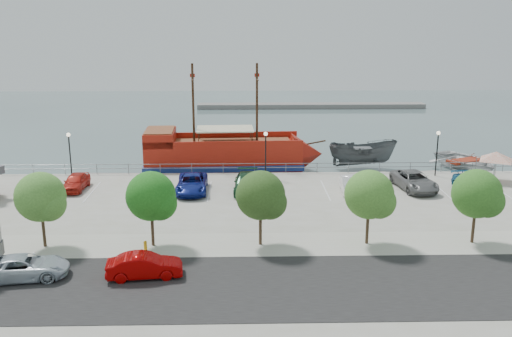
{
  "coord_description": "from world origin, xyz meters",
  "views": [
    {
      "loc": [
        -2.12,
        -44.81,
        14.38
      ],
      "look_at": [
        -1.0,
        2.0,
        2.0
      ],
      "focal_mm": 40.0,
      "sensor_mm": 36.0,
      "label": 1
    }
  ],
  "objects": [
    {
      "name": "seawall_railing",
      "position": [
        0.0,
        7.8,
        0.53
      ],
      "size": [
        50.0,
        0.06,
        1.0
      ],
      "color": "slate",
      "rests_on": "land_slab"
    },
    {
      "name": "dock_east",
      "position": [
        14.55,
        9.2,
        -0.81
      ],
      "size": [
        6.81,
        3.41,
        0.37
      ],
      "primitive_type": "cube",
      "rotation": [
        0.0,
        0.0,
        0.25
      ],
      "color": "gray",
      "rests_on": "ground"
    },
    {
      "name": "dock_mid",
      "position": [
        8.92,
        9.2,
        -0.8
      ],
      "size": [
        6.98,
        2.4,
        0.39
      ],
      "primitive_type": "cube",
      "rotation": [
        0.0,
        0.0,
        0.06
      ],
      "color": "slate",
      "rests_on": "ground"
    },
    {
      "name": "parked_car_c",
      "position": [
        -6.46,
        1.85,
        0.76
      ],
      "size": [
        2.63,
        5.51,
        1.52
      ],
      "primitive_type": "imported",
      "rotation": [
        0.0,
        0.0,
        0.02
      ],
      "color": "navy",
      "rests_on": "land_slab"
    },
    {
      "name": "parked_car_f",
      "position": [
        7.0,
        1.37,
        0.68
      ],
      "size": [
        1.68,
        4.22,
        1.37
      ],
      "primitive_type": "imported",
      "rotation": [
        0.0,
        0.0,
        -0.06
      ],
      "color": "white",
      "rests_on": "land_slab"
    },
    {
      "name": "sidewalk",
      "position": [
        0.0,
        -10.0,
        0.01
      ],
      "size": [
        100.0,
        4.0,
        0.05
      ],
      "primitive_type": "cube",
      "color": "#A9A694",
      "rests_on": "land_slab"
    },
    {
      "name": "tree_c",
      "position": [
        -7.85,
        -10.07,
        3.3
      ],
      "size": [
        3.3,
        3.2,
        5.0
      ],
      "color": "#473321",
      "rests_on": "sidewalk"
    },
    {
      "name": "tree_f",
      "position": [
        13.15,
        -10.07,
        3.3
      ],
      "size": [
        3.3,
        3.2,
        5.0
      ],
      "color": "#473321",
      "rests_on": "sidewalk"
    },
    {
      "name": "parked_car_h",
      "position": [
        17.39,
        1.21,
        0.69
      ],
      "size": [
        2.51,
        4.96,
        1.38
      ],
      "primitive_type": "imported",
      "rotation": [
        0.0,
        0.0,
        0.12
      ],
      "color": "#1F6B96",
      "rests_on": "land_slab"
    },
    {
      "name": "street_sedan",
      "position": [
        -7.76,
        -14.69,
        0.71
      ],
      "size": [
        4.44,
        2.01,
        1.42
      ],
      "primitive_type": "imported",
      "rotation": [
        0.0,
        0.0,
        1.69
      ],
      "color": "#9E0303",
      "rests_on": "street"
    },
    {
      "name": "lamp_post_right",
      "position": [
        16.0,
        6.5,
        2.94
      ],
      "size": [
        0.36,
        0.36,
        4.28
      ],
      "color": "black",
      "rests_on": "land_slab"
    },
    {
      "name": "patrol_boat",
      "position": [
        10.47,
        13.02,
        0.39
      ],
      "size": [
        7.21,
        2.8,
        2.78
      ],
      "primitive_type": "imported",
      "rotation": [
        0.0,
        0.0,
        1.59
      ],
      "color": "#4C5053",
      "rests_on": "ground"
    },
    {
      "name": "fire_hydrant",
      "position": [
        -8.37,
        -10.8,
        0.36
      ],
      "size": [
        0.23,
        0.23,
        0.67
      ],
      "rotation": [
        0.0,
        0.0,
        -0.37
      ],
      "color": "orange",
      "rests_on": "sidewalk"
    },
    {
      "name": "street_van",
      "position": [
        -14.59,
        -14.67,
        0.69
      ],
      "size": [
        5.24,
        3.01,
        1.38
      ],
      "primitive_type": "imported",
      "rotation": [
        0.0,
        0.0,
        1.72
      ],
      "color": "#B3BFC9",
      "rests_on": "street"
    },
    {
      "name": "street",
      "position": [
        0.0,
        -16.0,
        0.01
      ],
      "size": [
        100.0,
        8.0,
        0.04
      ],
      "primitive_type": "cube",
      "color": "black",
      "rests_on": "land_slab"
    },
    {
      "name": "lamp_post_mid",
      "position": [
        0.0,
        6.5,
        2.94
      ],
      "size": [
        0.36,
        0.36,
        4.28
      ],
      "color": "black",
      "rests_on": "land_slab"
    },
    {
      "name": "parked_car_d",
      "position": [
        -1.8,
        1.89,
        0.76
      ],
      "size": [
        2.33,
        5.3,
        1.51
      ],
      "primitive_type": "imported",
      "rotation": [
        0.0,
        0.0,
        -0.04
      ],
      "color": "#184125",
      "rests_on": "land_slab"
    },
    {
      "name": "pirate_ship",
      "position": [
        -2.76,
        11.73,
        0.94
      ],
      "size": [
        18.52,
        5.82,
        11.61
      ],
      "rotation": [
        0.0,
        0.0,
        0.04
      ],
      "color": "#A41B0E",
      "rests_on": "ground"
    },
    {
      "name": "speedboat",
      "position": [
        21.01,
        11.84,
        -0.22
      ],
      "size": [
        7.92,
        9.08,
        1.57
      ],
      "primitive_type": "imported",
      "rotation": [
        0.0,
        0.0,
        0.4
      ],
      "color": "silver",
      "rests_on": "ground"
    },
    {
      "name": "dock_west",
      "position": [
        -14.89,
        9.2,
        -0.78
      ],
      "size": [
        7.88,
        2.66,
        0.44
      ],
      "primitive_type": "cube",
      "rotation": [
        0.0,
        0.0,
        -0.06
      ],
      "color": "slate",
      "rests_on": "ground"
    },
    {
      "name": "tree_b",
      "position": [
        -14.85,
        -10.07,
        3.3
      ],
      "size": [
        3.3,
        3.2,
        5.0
      ],
      "color": "#473321",
      "rests_on": "sidewalk"
    },
    {
      "name": "canopy_tent",
      "position": [
        20.8,
        4.67,
        2.72
      ],
      "size": [
        4.75,
        4.75,
        3.13
      ],
      "rotation": [
        0.0,
        0.0,
        0.32
      ],
      "color": "slate",
      "rests_on": "land_slab"
    },
    {
      "name": "far_shore",
      "position": [
        10.0,
        55.0,
        -0.6
      ],
      "size": [
        40.0,
        3.0,
        0.8
      ],
      "primitive_type": "cube",
      "color": "slate",
      "rests_on": "ground"
    },
    {
      "name": "tree_d",
      "position": [
        -0.85,
        -10.07,
        3.3
      ],
      "size": [
        3.3,
        3.2,
        5.0
      ],
      "color": "#473321",
      "rests_on": "sidewalk"
    },
    {
      "name": "lamp_post_left",
      "position": [
        -18.0,
        6.5,
        2.94
      ],
      "size": [
        0.36,
        0.36,
        4.28
      ],
      "color": "black",
      "rests_on": "land_slab"
    },
    {
      "name": "parked_car_g",
      "position": [
        12.71,
        2.19,
        0.78
      ],
      "size": [
        3.35,
        5.91,
        1.56
      ],
      "primitive_type": "imported",
      "rotation": [
        0.0,
        0.0,
        0.14
      ],
      "color": "slate",
      "rests_on": "land_slab"
    },
    {
      "name": "ground",
      "position": [
        0.0,
        0.0,
        -1.0
      ],
      "size": [
        160.0,
        160.0,
        0.0
      ],
      "primitive_type": "plane",
      "color": "#495C5E"
    },
    {
      "name": "parked_car_a",
      "position": [
        -16.56,
        2.73,
        0.72
      ],
      "size": [
        1.8,
        4.25,
        1.43
      ],
      "primitive_type": "imported",
      "rotation": [
        0.0,
        0.0,
        -0.03
      ],
      "color": "red",
      "rests_on": "land_slab"
    },
    {
      "name": "tree_e",
      "position": [
        6.15,
        -10.07,
        3.3
      ],
      "size": [
        3.3,
        3.2,
        5.0
      ],
      "color": "#473321",
      "rests_on": "sidewalk"
    }
  ]
}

